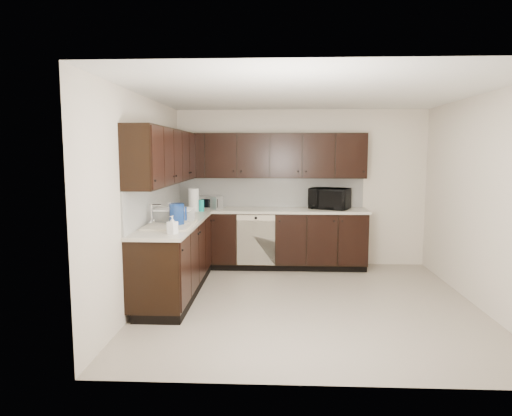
# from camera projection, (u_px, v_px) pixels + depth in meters

# --- Properties ---
(floor) EXTENTS (4.00, 4.00, 0.00)m
(floor) POSITION_uv_depth(u_px,v_px,m) (308.00, 303.00, 5.56)
(floor) COLOR #9F9384
(floor) RESTS_ON ground
(ceiling) EXTENTS (4.00, 4.00, 0.00)m
(ceiling) POSITION_uv_depth(u_px,v_px,m) (311.00, 93.00, 5.26)
(ceiling) COLOR white
(ceiling) RESTS_ON wall_back
(wall_back) EXTENTS (4.00, 0.02, 2.50)m
(wall_back) POSITION_uv_depth(u_px,v_px,m) (301.00, 188.00, 7.39)
(wall_back) COLOR beige
(wall_back) RESTS_ON floor
(wall_left) EXTENTS (0.02, 4.00, 2.50)m
(wall_left) POSITION_uv_depth(u_px,v_px,m) (143.00, 200.00, 5.50)
(wall_left) COLOR beige
(wall_left) RESTS_ON floor
(wall_right) EXTENTS (0.02, 4.00, 2.50)m
(wall_right) POSITION_uv_depth(u_px,v_px,m) (481.00, 202.00, 5.32)
(wall_right) COLOR beige
(wall_right) RESTS_ON floor
(wall_front) EXTENTS (4.00, 0.02, 2.50)m
(wall_front) POSITION_uv_depth(u_px,v_px,m) (328.00, 229.00, 3.42)
(wall_front) COLOR beige
(wall_front) RESTS_ON floor
(lower_cabinets) EXTENTS (3.00, 2.80, 0.90)m
(lower_cabinets) POSITION_uv_depth(u_px,v_px,m) (234.00, 249.00, 6.65)
(lower_cabinets) COLOR black
(lower_cabinets) RESTS_ON floor
(countertop) EXTENTS (3.03, 2.83, 0.04)m
(countertop) POSITION_uv_depth(u_px,v_px,m) (234.00, 215.00, 6.59)
(countertop) COLOR #BAB4A2
(countertop) RESTS_ON lower_cabinets
(backsplash) EXTENTS (3.00, 2.80, 0.48)m
(backsplash) POSITION_uv_depth(u_px,v_px,m) (221.00, 196.00, 6.78)
(backsplash) COLOR white
(backsplash) RESTS_ON countertop
(upper_cabinets) EXTENTS (3.00, 2.80, 0.70)m
(upper_cabinets) POSITION_uv_depth(u_px,v_px,m) (227.00, 156.00, 6.59)
(upper_cabinets) COLOR black
(upper_cabinets) RESTS_ON wall_back
(dishwasher) EXTENTS (0.58, 0.04, 0.78)m
(dishwasher) POSITION_uv_depth(u_px,v_px,m) (256.00, 237.00, 6.92)
(dishwasher) COLOR beige
(dishwasher) RESTS_ON lower_cabinets
(sink) EXTENTS (0.54, 0.82, 0.42)m
(sink) POSITION_uv_depth(u_px,v_px,m) (170.00, 231.00, 5.52)
(sink) COLOR beige
(sink) RESTS_ON countertop
(microwave) EXTENTS (0.70, 0.60, 0.33)m
(microwave) POSITION_uv_depth(u_px,v_px,m) (330.00, 198.00, 7.14)
(microwave) COLOR black
(microwave) RESTS_ON countertop
(soap_bottle_a) EXTENTS (0.12, 0.12, 0.20)m
(soap_bottle_a) POSITION_uv_depth(u_px,v_px,m) (172.00, 225.00, 4.95)
(soap_bottle_a) COLOR gray
(soap_bottle_a) RESTS_ON countertop
(soap_bottle_b) EXTENTS (0.12, 0.12, 0.24)m
(soap_bottle_b) POSITION_uv_depth(u_px,v_px,m) (170.00, 212.00, 5.87)
(soap_bottle_b) COLOR gray
(soap_bottle_b) RESTS_ON countertop
(toaster_oven) EXTENTS (0.38, 0.34, 0.20)m
(toaster_oven) POSITION_uv_depth(u_px,v_px,m) (211.00, 202.00, 7.16)
(toaster_oven) COLOR silver
(toaster_oven) RESTS_ON countertop
(storage_bin) EXTENTS (0.53, 0.46, 0.17)m
(storage_bin) POSITION_uv_depth(u_px,v_px,m) (173.00, 216.00, 5.74)
(storage_bin) COLOR silver
(storage_bin) RESTS_ON countertop
(blue_pitcher) EXTENTS (0.21, 0.21, 0.27)m
(blue_pitcher) POSITION_uv_depth(u_px,v_px,m) (177.00, 215.00, 5.49)
(blue_pitcher) COLOR navy
(blue_pitcher) RESTS_ON countertop
(teal_tumbler) EXTENTS (0.10, 0.10, 0.18)m
(teal_tumbler) POSITION_uv_depth(u_px,v_px,m) (201.00, 206.00, 6.84)
(teal_tumbler) COLOR #0D9894
(teal_tumbler) RESTS_ON countertop
(paper_towel_roll) EXTENTS (0.16, 0.16, 0.34)m
(paper_towel_roll) POSITION_uv_depth(u_px,v_px,m) (194.00, 200.00, 6.84)
(paper_towel_roll) COLOR silver
(paper_towel_roll) RESTS_ON countertop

